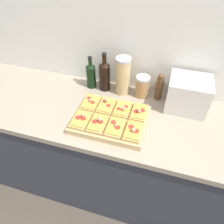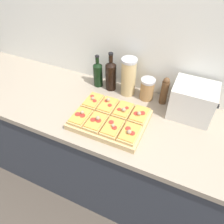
{
  "view_description": "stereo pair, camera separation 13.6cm",
  "coord_description": "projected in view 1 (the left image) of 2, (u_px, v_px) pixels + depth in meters",
  "views": [
    {
      "loc": [
        0.3,
        -0.69,
        1.88
      ],
      "look_at": [
        0.01,
        0.26,
        0.95
      ],
      "focal_mm": 35.0,
      "sensor_mm": 36.0,
      "label": 1
    },
    {
      "loc": [
        0.42,
        -0.64,
        1.88
      ],
      "look_at": [
        0.01,
        0.26,
        0.95
      ],
      "focal_mm": 35.0,
      "sensor_mm": 36.0,
      "label": 2
    }
  ],
  "objects": [
    {
      "name": "ground_plane",
      "position": [
        102.0,
        216.0,
        1.83
      ],
      "size": [
        12.0,
        12.0,
        0.0
      ],
      "primitive_type": "plane",
      "color": "#4C4238"
    },
    {
      "name": "wall_back",
      "position": [
        129.0,
        39.0,
        1.45
      ],
      "size": [
        6.0,
        0.06,
        2.5
      ],
      "color": "silver",
      "rests_on": "ground_plane"
    },
    {
      "name": "kitchen_counter",
      "position": [
        113.0,
        153.0,
        1.74
      ],
      "size": [
        2.63,
        0.67,
        0.9
      ],
      "color": "#333842",
      "rests_on": "ground_plane"
    },
    {
      "name": "cutting_board",
      "position": [
        111.0,
        120.0,
        1.37
      ],
      "size": [
        0.45,
        0.35,
        0.04
      ],
      "primitive_type": "cube",
      "color": "tan",
      "rests_on": "kitchen_counter"
    },
    {
      "name": "pizza_slice_back_left",
      "position": [
        91.0,
        103.0,
        1.44
      ],
      "size": [
        0.1,
        0.16,
        0.05
      ],
      "color": "tan",
      "rests_on": "cutting_board"
    },
    {
      "name": "pizza_slice_back_midleft",
      "position": [
        106.0,
        105.0,
        1.41
      ],
      "size": [
        0.1,
        0.16,
        0.05
      ],
      "color": "tan",
      "rests_on": "cutting_board"
    },
    {
      "name": "pizza_slice_back_midright",
      "position": [
        123.0,
        109.0,
        1.39
      ],
      "size": [
        0.1,
        0.16,
        0.06
      ],
      "color": "tan",
      "rests_on": "cutting_board"
    },
    {
      "name": "pizza_slice_back_right",
      "position": [
        139.0,
        112.0,
        1.37
      ],
      "size": [
        0.1,
        0.16,
        0.05
      ],
      "color": "tan",
      "rests_on": "cutting_board"
    },
    {
      "name": "pizza_slice_front_left",
      "position": [
        81.0,
        120.0,
        1.32
      ],
      "size": [
        0.1,
        0.16,
        0.05
      ],
      "color": "tan",
      "rests_on": "cutting_board"
    },
    {
      "name": "pizza_slice_front_midleft",
      "position": [
        98.0,
        123.0,
        1.3
      ],
      "size": [
        0.1,
        0.16,
        0.05
      ],
      "color": "tan",
      "rests_on": "cutting_board"
    },
    {
      "name": "pizza_slice_front_midright",
      "position": [
        115.0,
        127.0,
        1.27
      ],
      "size": [
        0.1,
        0.16,
        0.05
      ],
      "color": "tan",
      "rests_on": "cutting_board"
    },
    {
      "name": "pizza_slice_front_right",
      "position": [
        133.0,
        131.0,
        1.25
      ],
      "size": [
        0.1,
        0.16,
        0.05
      ],
      "color": "tan",
      "rests_on": "cutting_board"
    },
    {
      "name": "olive_oil_bottle",
      "position": [
        91.0,
        75.0,
        1.59
      ],
      "size": [
        0.07,
        0.07,
        0.25
      ],
      "color": "black",
      "rests_on": "kitchen_counter"
    },
    {
      "name": "wine_bottle",
      "position": [
        105.0,
        75.0,
        1.55
      ],
      "size": [
        0.08,
        0.08,
        0.29
      ],
      "color": "black",
      "rests_on": "kitchen_counter"
    },
    {
      "name": "grain_jar_tall",
      "position": [
        123.0,
        76.0,
        1.51
      ],
      "size": [
        0.11,
        0.11,
        0.28
      ],
      "color": "tan",
      "rests_on": "kitchen_counter"
    },
    {
      "name": "grain_jar_short",
      "position": [
        142.0,
        86.0,
        1.52
      ],
      "size": [
        0.1,
        0.1,
        0.16
      ],
      "color": "#AD7F4C",
      "rests_on": "kitchen_counter"
    },
    {
      "name": "pepper_mill",
      "position": [
        160.0,
        87.0,
        1.48
      ],
      "size": [
        0.05,
        0.05,
        0.2
      ],
      "color": "brown",
      "rests_on": "kitchen_counter"
    },
    {
      "name": "toaster_oven",
      "position": [
        188.0,
        94.0,
        1.4
      ],
      "size": [
        0.28,
        0.22,
        0.22
      ],
      "color": "beige",
      "rests_on": "kitchen_counter"
    }
  ]
}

